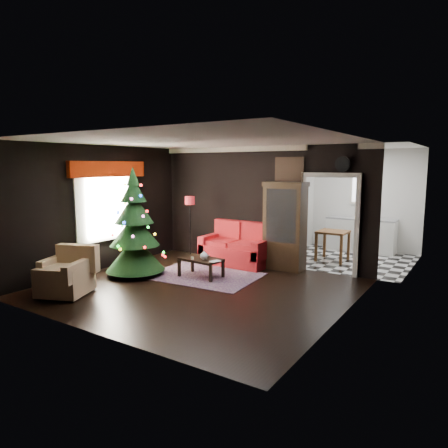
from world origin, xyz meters
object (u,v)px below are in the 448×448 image
Objects in this scene: loveseat at (236,244)px; kitchen_table at (332,246)px; curio_cabinet at (285,228)px; teapot at (204,256)px; floor_lamp at (190,227)px; coffee_table at (201,267)px; christmas_tree at (134,227)px; armchair at (65,270)px; wall_clock at (343,164)px.

loveseat reaches higher than kitchen_table.
teapot is at bearing -122.37° from curio_cabinet.
floor_lamp reaches higher than coffee_table.
curio_cabinet reaches higher than loveseat.
christmas_tree is 2.79× the size of armchair.
curio_cabinet reaches higher than floor_lamp.
curio_cabinet is at bearing 10.83° from loveseat.
teapot is at bearing 20.74° from christmas_tree.
loveseat is 1.10× the size of floor_lamp.
teapot is 3.47m from wall_clock.
curio_cabinet is at bearing 57.63° from teapot.
curio_cabinet reaches higher than armchair.
teapot is at bearing -140.72° from wall_clock.
curio_cabinet is 0.79× the size of christmas_tree.
wall_clock is (2.35, 0.40, 1.88)m from loveseat.
loveseat is at bearing 9.70° from floor_lamp.
teapot is 3.54m from kitchen_table.
armchair is (-1.41, -3.69, -0.04)m from loveseat.
armchair is at bearing -123.23° from curio_cabinet.
coffee_table is at bearing 25.57° from christmas_tree.
armchair reaches higher than teapot.
wall_clock is at bearing -66.25° from kitchen_table.
kitchen_table is (-0.55, 1.25, -2.00)m from wall_clock.
armchair is 6.23m from kitchen_table.
christmas_tree is at bearing -138.42° from curio_cabinet.
kitchen_table is at bearing 58.62° from coffee_table.
floor_lamp is 3.50m from armchair.
floor_lamp is at bearing 135.52° from coffee_table.
coffee_table is 4.87× the size of teapot.
wall_clock is at bearing 36.46° from coffee_table.
christmas_tree reaches higher than coffee_table.
curio_cabinet is at bearing -114.44° from kitchen_table.
wall_clock is at bearing 25.04° from armchair.
christmas_tree is at bearing -123.94° from loveseat.
curio_cabinet reaches higher than teapot.
christmas_tree is at bearing -130.78° from kitchen_table.
kitchen_table is (3.14, 3.64, -0.68)m from christmas_tree.
floor_lamp is 0.64× the size of christmas_tree.
curio_cabinet is 1.23× the size of floor_lamp.
coffee_table is 3.54m from kitchen_table.
christmas_tree is 13.16× the size of teapot.
teapot is (0.09, -1.44, -0.00)m from loveseat.
kitchen_table is (1.80, 1.65, -0.12)m from loveseat.
kitchen_table is at bearing 49.22° from christmas_tree.
armchair is (-2.56, -3.91, -0.49)m from curio_cabinet.
kitchen_table is at bearing 31.62° from floor_lamp.
wall_clock reaches higher than coffee_table.
kitchen_table is at bearing 65.56° from curio_cabinet.
christmas_tree is 1.67m from coffee_table.
teapot is (-1.06, -1.66, -0.45)m from curio_cabinet.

